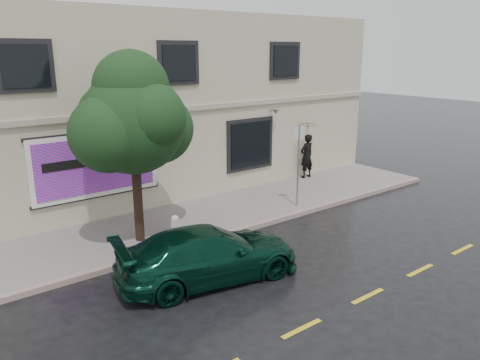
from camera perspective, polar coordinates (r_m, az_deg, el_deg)
ground at (r=13.94m, az=3.74°, el=-8.31°), size 90.00×90.00×0.00m
sidewalk at (r=16.31m, az=-3.82°, el=-4.39°), size 20.00×3.50×0.15m
curb at (r=14.98m, az=-0.06°, el=-6.22°), size 20.00×0.18×0.16m
road_marking at (r=11.83m, az=15.31°, el=-13.48°), size 19.00×0.12×0.01m
building at (r=20.47m, az=-13.13°, el=9.21°), size 20.00×8.12×7.00m
billboard at (r=15.78m, az=-17.09°, el=1.76°), size 4.30×0.16×2.20m
car at (r=11.95m, az=-3.80°, el=-8.98°), size 4.98×2.87×1.36m
pedestrian at (r=20.80m, az=8.13°, el=2.91°), size 0.72×0.48×1.94m
umbrella at (r=20.55m, az=8.28°, el=6.63°), size 1.09×1.09×0.79m
street_tree at (r=13.51m, az=-12.89°, el=6.80°), size 2.93×2.93×5.00m
fire_hydrant at (r=13.93m, az=-7.90°, el=-5.96°), size 0.35×0.32×0.84m
sign_pole at (r=16.72m, az=7.11°, el=2.58°), size 0.34×0.17×2.97m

